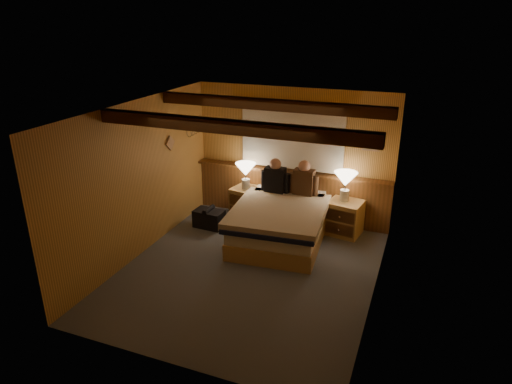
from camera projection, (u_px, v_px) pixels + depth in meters
The scene contains 19 objects.
floor at pixel (249, 270), 6.78m from camera, with size 4.20×4.20×0.00m, color #4D525C.
ceiling at pixel (248, 110), 5.90m from camera, with size 4.20×4.20×0.00m, color tan.
wall_back at pixel (293, 155), 8.16m from camera, with size 3.60×3.60×0.00m, color gold.
wall_left at pixel (139, 180), 6.95m from camera, with size 4.20×4.20×0.00m, color gold.
wall_right at pixel (381, 215), 5.73m from camera, with size 4.20×4.20×0.00m, color gold.
wall_front at pixel (169, 269), 4.52m from camera, with size 3.60×3.60×0.00m, color gold.
wainscot at pixel (291, 193), 8.36m from camera, with size 3.60×0.23×0.94m.
curtain_window at pixel (292, 138), 7.98m from camera, with size 2.18×0.09×1.11m.
ceiling_beams at pixel (252, 114), 6.06m from camera, with size 3.60×1.65×0.16m.
coat_rail at pixel (192, 128), 8.11m from camera, with size 0.05×0.55×0.24m.
framed_print at pixel (371, 144), 7.55m from camera, with size 0.30×0.04×0.25m.
bed at pixel (280, 223), 7.52m from camera, with size 1.61×1.99×0.64m.
nightstand_left at pixel (248, 203), 8.42m from camera, with size 0.62×0.58×0.59m.
nightstand_right at pixel (345, 218), 7.81m from camera, with size 0.62×0.57×0.60m.
lamp_left at pixel (246, 171), 8.16m from camera, with size 0.37×0.37×0.49m.
lamp_right at pixel (345, 181), 7.61m from camera, with size 0.39×0.39×0.51m.
person_left at pixel (275, 178), 7.95m from camera, with size 0.52×0.20×0.63m.
person_right at pixel (304, 180), 7.84m from camera, with size 0.52×0.21×0.63m.
duffel_bag at pixel (209, 218), 8.11m from camera, with size 0.54×0.35×0.38m.
Camera 1 is at (2.23, -5.44, 3.57)m, focal length 32.00 mm.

